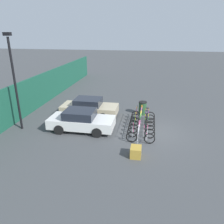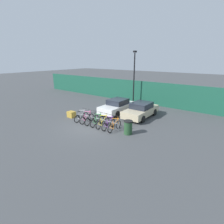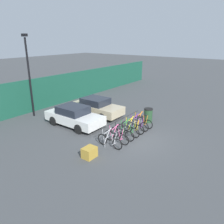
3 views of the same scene
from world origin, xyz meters
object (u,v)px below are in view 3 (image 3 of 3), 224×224
object	(u,v)px
bicycle_pink	(117,137)
trash_bin	(148,115)
cargo_crate	(89,152)
bike_rack	(125,128)
lamp_post	(29,72)
bicycle_silver	(110,141)
bicycle_orange	(141,122)
bicycle_green	(128,130)
bicycle_purple	(137,124)
car_white	(74,116)
bicycle_black	(122,133)
car_beige	(96,107)
bicycle_yellow	(133,127)

from	to	relation	value
bicycle_pink	trash_bin	distance (m)	4.10
trash_bin	cargo_crate	xyz separation A→B (m)	(-6.29, 0.06, -0.24)
bike_rack	lamp_post	size ratio (longest dim) A/B	0.68
bicycle_silver	bicycle_orange	distance (m)	3.61
bicycle_green	bicycle_orange	world-z (taller)	same
bicycle_purple	car_white	size ratio (longest dim) A/B	0.40
bicycle_purple	bicycle_green	bearing A→B (deg)	-176.37
bicycle_green	bicycle_purple	distance (m)	1.18
bicycle_purple	bicycle_orange	size ratio (longest dim) A/B	1.00
bicycle_purple	trash_bin	world-z (taller)	bicycle_purple
bike_rack	bicycle_black	bearing A→B (deg)	-165.07
car_beige	cargo_crate	xyz separation A→B (m)	(-5.21, -3.95, -0.42)
bicycle_green	car_beige	size ratio (longest dim) A/B	0.40
bicycle_pink	bicycle_purple	size ratio (longest dim) A/B	1.00
bicycle_black	cargo_crate	size ratio (longest dim) A/B	2.44
bicycle_silver	bicycle_black	world-z (taller)	same
cargo_crate	lamp_post	bearing A→B (deg)	74.69
car_beige	lamp_post	world-z (taller)	lamp_post
bike_rack	bicycle_pink	world-z (taller)	bicycle_pink
bicycle_orange	car_white	size ratio (longest dim) A/B	0.40
bicycle_green	cargo_crate	world-z (taller)	bicycle_green
bicycle_black	car_beige	bearing A→B (deg)	58.39
bicycle_black	bicycle_purple	distance (m)	1.79
bicycle_pink	cargo_crate	bearing A→B (deg)	177.85
bicycle_silver	car_beige	world-z (taller)	car_beige
bicycle_silver	car_beige	bearing A→B (deg)	44.38
bicycle_orange	lamp_post	world-z (taller)	lamp_post
bicycle_pink	bike_rack	bearing A→B (deg)	9.35
bicycle_silver	bicycle_purple	world-z (taller)	same
bicycle_yellow	lamp_post	xyz separation A→B (m)	(-1.83, 7.97, 3.04)
bike_rack	cargo_crate	size ratio (longest dim) A/B	5.94
bike_rack	car_beige	bearing A→B (deg)	64.58
trash_bin	bike_rack	bearing A→B (deg)	179.02
bike_rack	trash_bin	xyz separation A→B (m)	(2.96, -0.05, 0.03)
bicycle_silver	lamp_post	xyz separation A→B (m)	(0.62, 7.97, 3.04)
bicycle_yellow	car_white	xyz separation A→B (m)	(-1.34, 3.93, 0.31)
bicycle_orange	bike_rack	bearing A→B (deg)	172.30
lamp_post	bicycle_pink	bearing A→B (deg)	-89.67
bicycle_yellow	car_white	bearing A→B (deg)	105.86
bicycle_purple	bicycle_black	bearing A→B (deg)	-176.37
bicycle_purple	car_beige	bearing A→B (deg)	84.68
trash_bin	bicycle_silver	bearing A→B (deg)	-178.82
bicycle_silver	bicycle_orange	bearing A→B (deg)	-3.70
bicycle_green	bicycle_purple	world-z (taller)	same
cargo_crate	bicycle_purple	bearing A→B (deg)	-1.94
bicycle_yellow	bicycle_purple	xyz separation A→B (m)	(0.59, 0.00, 0.00)
car_white	lamp_post	bearing A→B (deg)	96.88
bicycle_pink	car_beige	xyz separation A→B (m)	(3.02, 4.11, 0.31)
bicycle_pink	bicycle_black	xyz separation A→B (m)	(0.58, 0.00, 0.00)
car_beige	cargo_crate	size ratio (longest dim) A/B	6.09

